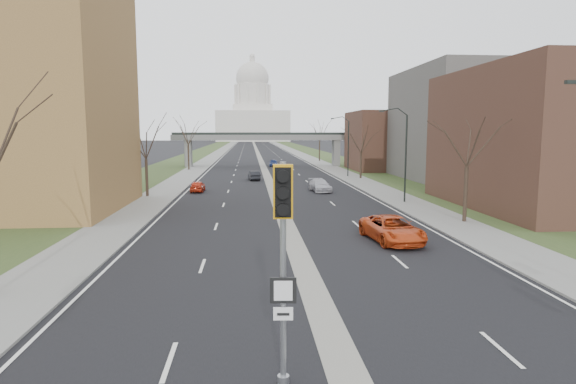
{
  "coord_description": "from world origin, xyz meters",
  "views": [
    {
      "loc": [
        -2.63,
        -11.43,
        6.65
      ],
      "look_at": [
        -0.75,
        11.8,
        3.7
      ],
      "focal_mm": 30.0,
      "sensor_mm": 36.0,
      "label": 1
    }
  ],
  "objects": [
    {
      "name": "road_surface",
      "position": [
        0.0,
        150.0,
        0.01
      ],
      "size": [
        20.0,
        600.0,
        0.01
      ],
      "primitive_type": "cube",
      "color": "black",
      "rests_on": "ground"
    },
    {
      "name": "median_strip",
      "position": [
        0.0,
        150.0,
        0.0
      ],
      "size": [
        1.2,
        600.0,
        0.02
      ],
      "primitive_type": "cube",
      "color": "gray",
      "rests_on": "ground"
    },
    {
      "name": "sidewalk_right",
      "position": [
        12.0,
        150.0,
        0.06
      ],
      "size": [
        4.0,
        600.0,
        0.12
      ],
      "primitive_type": "cube",
      "color": "gray",
      "rests_on": "ground"
    },
    {
      "name": "sidewalk_left",
      "position": [
        -12.0,
        150.0,
        0.06
      ],
      "size": [
        4.0,
        600.0,
        0.12
      ],
      "primitive_type": "cube",
      "color": "gray",
      "rests_on": "ground"
    },
    {
      "name": "grass_verge_right",
      "position": [
        18.0,
        150.0,
        0.05
      ],
      "size": [
        8.0,
        600.0,
        0.1
      ],
      "primitive_type": "cube",
      "color": "#2A3B1B",
      "rests_on": "ground"
    },
    {
      "name": "grass_verge_left",
      "position": [
        -18.0,
        150.0,
        0.05
      ],
      "size": [
        8.0,
        600.0,
        0.1
      ],
      "primitive_type": "cube",
      "color": "#2A3B1B",
      "rests_on": "ground"
    },
    {
      "name": "commercial_block_near",
      "position": [
        24.0,
        28.0,
        6.0
      ],
      "size": [
        16.0,
        20.0,
        12.0
      ],
      "primitive_type": "cube",
      "color": "#4B2F23",
      "rests_on": "ground"
    },
    {
      "name": "commercial_block_mid",
      "position": [
        28.0,
        52.0,
        7.5
      ],
      "size": [
        18.0,
        22.0,
        15.0
      ],
      "primitive_type": "cube",
      "color": "#5D5A55",
      "rests_on": "ground"
    },
    {
      "name": "commercial_block_far",
      "position": [
        22.0,
        70.0,
        5.0
      ],
      "size": [
        14.0,
        14.0,
        10.0
      ],
      "primitive_type": "cube",
      "color": "#4B2F23",
      "rests_on": "ground"
    },
    {
      "name": "pedestrian_bridge",
      "position": [
        0.0,
        80.0,
        4.84
      ],
      "size": [
        34.0,
        3.0,
        6.45
      ],
      "color": "slate",
      "rests_on": "ground"
    },
    {
      "name": "capitol",
      "position": [
        0.0,
        320.0,
        18.6
      ],
      "size": [
        48.0,
        42.0,
        55.75
      ],
      "color": "silver",
      "rests_on": "ground"
    },
    {
      "name": "streetlight_mid",
      "position": [
        10.99,
        32.0,
        6.95
      ],
      "size": [
        2.61,
        0.2,
        8.7
      ],
      "color": "black",
      "rests_on": "sidewalk_right"
    },
    {
      "name": "streetlight_far",
      "position": [
        10.99,
        58.0,
        6.95
      ],
      "size": [
        2.61,
        0.2,
        8.7
      ],
      "color": "black",
      "rests_on": "sidewalk_right"
    },
    {
      "name": "tree_left_b",
      "position": [
        -13.0,
        38.0,
        6.23
      ],
      "size": [
        6.75,
        6.75,
        8.81
      ],
      "color": "#382B21",
      "rests_on": "sidewalk_left"
    },
    {
      "name": "tree_left_c",
      "position": [
        -13.0,
        72.0,
        7.04
      ],
      "size": [
        7.65,
        7.65,
        9.99
      ],
      "color": "#382B21",
      "rests_on": "sidewalk_left"
    },
    {
      "name": "tree_right_a",
      "position": [
        13.0,
        22.0,
        6.64
      ],
      "size": [
        7.2,
        7.2,
        9.4
      ],
      "color": "#382B21",
      "rests_on": "sidewalk_right"
    },
    {
      "name": "tree_right_b",
      "position": [
        13.0,
        55.0,
        5.82
      ],
      "size": [
        6.3,
        6.3,
        8.22
      ],
      "color": "#382B21",
      "rests_on": "sidewalk_right"
    },
    {
      "name": "tree_right_c",
      "position": [
        13.0,
        95.0,
        7.04
      ],
      "size": [
        7.65,
        7.65,
        9.99
      ],
      "color": "#382B21",
      "rests_on": "sidewalk_right"
    },
    {
      "name": "signal_pole_median",
      "position": [
        -1.81,
        0.22,
        4.1
      ],
      "size": [
        0.68,
        0.97,
        5.89
      ],
      "rotation": [
        0.0,
        0.0,
        -0.07
      ],
      "color": "gray",
      "rests_on": "ground"
    },
    {
      "name": "car_left_near",
      "position": [
        -8.37,
        42.06,
        0.62
      ],
      "size": [
        1.48,
        3.63,
        1.24
      ],
      "primitive_type": "imported",
      "rotation": [
        0.0,
        0.0,
        3.13
      ],
      "color": "red",
      "rests_on": "ground"
    },
    {
      "name": "car_left_far",
      "position": [
        -2.0,
        54.41,
        0.63
      ],
      "size": [
        1.79,
        3.96,
        1.26
      ],
      "primitive_type": "imported",
      "rotation": [
        0.0,
        0.0,
        3.26
      ],
      "color": "black",
      "rests_on": "ground"
    },
    {
      "name": "car_right_near",
      "position": [
        5.96,
        16.56,
        0.77
      ],
      "size": [
        3.2,
        5.81,
        1.54
      ],
      "primitive_type": "imported",
      "rotation": [
        0.0,
        0.0,
        0.12
      ],
      "color": "#BF3D14",
      "rests_on": "ground"
    },
    {
      "name": "car_right_mid",
      "position": [
        5.17,
        41.12,
        0.67
      ],
      "size": [
        2.34,
        4.81,
        1.35
      ],
      "primitive_type": "imported",
      "rotation": [
        0.0,
        0.0,
        0.1
      ],
      "color": "#A6A5AD",
      "rests_on": "ground"
    },
    {
      "name": "car_right_far",
      "position": [
        2.0,
        80.32,
        0.68
      ],
      "size": [
        1.78,
        4.05,
        1.35
      ],
      "primitive_type": "imported",
      "rotation": [
        0.0,
        0.0,
        -0.05
      ],
      "color": "navy",
      "rests_on": "ground"
    }
  ]
}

